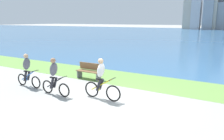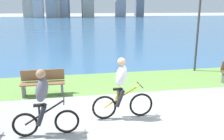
{
  "view_description": "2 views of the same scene",
  "coord_description": "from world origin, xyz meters",
  "px_view_note": "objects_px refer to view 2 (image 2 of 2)",
  "views": [
    {
      "loc": [
        4.0,
        -7.33,
        3.2
      ],
      "look_at": [
        -0.42,
        0.27,
        1.18
      ],
      "focal_mm": 34.68,
      "sensor_mm": 36.0,
      "label": 1
    },
    {
      "loc": [
        -2.11,
        -6.36,
        2.99
      ],
      "look_at": [
        -0.81,
        0.51,
        1.22
      ],
      "focal_mm": 39.13,
      "sensor_mm": 36.0,
      "label": 2
    }
  ],
  "objects_px": {
    "cyclist_lead": "(122,89)",
    "bench_far_along_path": "(43,83)",
    "lamppost_tall": "(199,12)",
    "cyclist_trailing": "(43,103)"
  },
  "relations": [
    {
      "from": "cyclist_lead",
      "to": "bench_far_along_path",
      "type": "bearing_deg",
      "value": 134.67
    },
    {
      "from": "bench_far_along_path",
      "to": "lamppost_tall",
      "type": "bearing_deg",
      "value": 17.37
    },
    {
      "from": "bench_far_along_path",
      "to": "cyclist_trailing",
      "type": "bearing_deg",
      "value": -84.75
    },
    {
      "from": "cyclist_trailing",
      "to": "lamppost_tall",
      "type": "xyz_separation_m",
      "value": [
        6.77,
        5.13,
        2.01
      ]
    },
    {
      "from": "cyclist_trailing",
      "to": "bench_far_along_path",
      "type": "bearing_deg",
      "value": 95.25
    },
    {
      "from": "lamppost_tall",
      "to": "bench_far_along_path",
      "type": "bearing_deg",
      "value": -162.63
    },
    {
      "from": "cyclist_trailing",
      "to": "bench_far_along_path",
      "type": "relative_size",
      "value": 1.1
    },
    {
      "from": "cyclist_lead",
      "to": "lamppost_tall",
      "type": "xyz_separation_m",
      "value": [
        4.74,
        4.53,
        1.99
      ]
    },
    {
      "from": "cyclist_lead",
      "to": "lamppost_tall",
      "type": "distance_m",
      "value": 6.85
    },
    {
      "from": "cyclist_lead",
      "to": "cyclist_trailing",
      "type": "height_order",
      "value": "cyclist_lead"
    }
  ]
}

